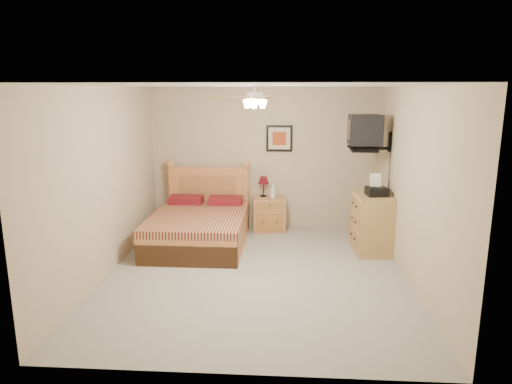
# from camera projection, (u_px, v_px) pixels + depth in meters

# --- Properties ---
(floor) EXTENTS (4.50, 4.50, 0.00)m
(floor) POSITION_uv_depth(u_px,v_px,m) (256.00, 274.00, 6.20)
(floor) COLOR gray
(floor) RESTS_ON ground
(ceiling) EXTENTS (4.00, 4.50, 0.04)m
(ceiling) POSITION_uv_depth(u_px,v_px,m) (256.00, 86.00, 5.66)
(ceiling) COLOR white
(ceiling) RESTS_ON ground
(wall_back) EXTENTS (4.00, 0.04, 2.50)m
(wall_back) POSITION_uv_depth(u_px,v_px,m) (264.00, 159.00, 8.12)
(wall_back) COLOR tan
(wall_back) RESTS_ON ground
(wall_front) EXTENTS (4.00, 0.04, 2.50)m
(wall_front) POSITION_uv_depth(u_px,v_px,m) (238.00, 239.00, 3.74)
(wall_front) COLOR tan
(wall_front) RESTS_ON ground
(wall_left) EXTENTS (0.04, 4.50, 2.50)m
(wall_left) POSITION_uv_depth(u_px,v_px,m) (106.00, 182.00, 6.05)
(wall_left) COLOR tan
(wall_left) RESTS_ON ground
(wall_right) EXTENTS (0.04, 4.50, 2.50)m
(wall_right) POSITION_uv_depth(u_px,v_px,m) (412.00, 186.00, 5.80)
(wall_right) COLOR tan
(wall_right) RESTS_ON ground
(bed) EXTENTS (1.47, 1.92, 1.24)m
(bed) POSITION_uv_depth(u_px,v_px,m) (198.00, 208.00, 7.22)
(bed) COLOR #C77B49
(bed) RESTS_ON ground
(nightstand) EXTENTS (0.60, 0.47, 0.61)m
(nightstand) POSITION_uv_depth(u_px,v_px,m) (269.00, 214.00, 8.08)
(nightstand) COLOR #9F633A
(nightstand) RESTS_ON ground
(table_lamp) EXTENTS (0.21, 0.21, 0.36)m
(table_lamp) POSITION_uv_depth(u_px,v_px,m) (263.00, 186.00, 8.05)
(table_lamp) COLOR maroon
(table_lamp) RESTS_ON nightstand
(lotion_bottle) EXTENTS (0.12, 0.12, 0.25)m
(lotion_bottle) POSITION_uv_depth(u_px,v_px,m) (273.00, 191.00, 7.94)
(lotion_bottle) COLOR white
(lotion_bottle) RESTS_ON nightstand
(framed_picture) EXTENTS (0.46, 0.04, 0.46)m
(framed_picture) POSITION_uv_depth(u_px,v_px,m) (279.00, 138.00, 8.00)
(framed_picture) COLOR black
(framed_picture) RESTS_ON wall_back
(dresser) EXTENTS (0.57, 0.79, 0.90)m
(dresser) POSITION_uv_depth(u_px,v_px,m) (372.00, 223.00, 7.01)
(dresser) COLOR #A57C42
(dresser) RESTS_ON ground
(fax_machine) EXTENTS (0.34, 0.35, 0.32)m
(fax_machine) POSITION_uv_depth(u_px,v_px,m) (377.00, 185.00, 6.81)
(fax_machine) COLOR black
(fax_machine) RESTS_ON dresser
(magazine_lower) EXTENTS (0.22, 0.29, 0.03)m
(magazine_lower) POSITION_uv_depth(u_px,v_px,m) (368.00, 190.00, 7.19)
(magazine_lower) COLOR #B4A694
(magazine_lower) RESTS_ON dresser
(magazine_upper) EXTENTS (0.20, 0.26, 0.02)m
(magazine_upper) POSITION_uv_depth(u_px,v_px,m) (369.00, 188.00, 7.19)
(magazine_upper) COLOR gray
(magazine_upper) RESTS_ON magazine_lower
(wall_tv) EXTENTS (0.56, 0.46, 0.58)m
(wall_tv) POSITION_uv_depth(u_px,v_px,m) (375.00, 133.00, 7.00)
(wall_tv) COLOR black
(wall_tv) RESTS_ON wall_right
(ceiling_fan) EXTENTS (1.14, 1.14, 0.28)m
(ceiling_fan) POSITION_uv_depth(u_px,v_px,m) (255.00, 97.00, 5.49)
(ceiling_fan) COLOR white
(ceiling_fan) RESTS_ON ceiling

